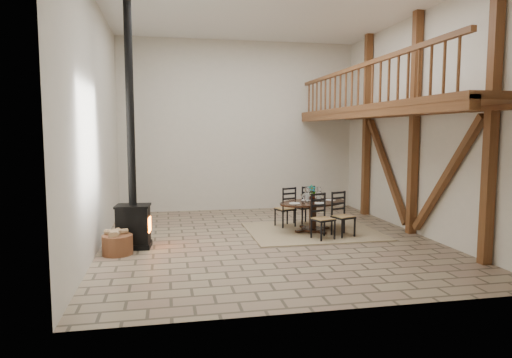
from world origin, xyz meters
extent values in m
plane|color=#8A795C|center=(0.00, 0.00, 0.00)|extent=(8.00, 8.00, 0.00)
cube|color=beige|center=(0.00, 4.00, 2.50)|extent=(7.00, 0.02, 5.00)
cube|color=beige|center=(0.00, -4.00, 2.50)|extent=(7.00, 0.02, 5.00)
cube|color=beige|center=(-3.50, 0.00, 2.50)|extent=(0.02, 8.00, 5.00)
cube|color=beige|center=(3.50, 0.00, 2.50)|extent=(0.02, 8.00, 5.00)
cube|color=white|center=(0.00, 0.00, 5.00)|extent=(7.00, 8.00, 0.02)
cube|color=brown|center=(3.38, -2.50, 2.50)|extent=(0.18, 0.18, 5.00)
cube|color=brown|center=(3.38, 0.00, 2.50)|extent=(0.18, 0.18, 5.00)
cube|color=brown|center=(3.38, 2.50, 2.50)|extent=(0.18, 0.18, 5.00)
cube|color=brown|center=(3.38, -1.25, 1.40)|extent=(0.14, 2.16, 2.54)
cube|color=brown|center=(3.38, 1.25, 1.40)|extent=(0.14, 2.16, 2.54)
cube|color=brown|center=(3.38, 0.00, 2.80)|extent=(0.20, 7.80, 0.20)
cube|color=brown|center=(2.70, 0.00, 2.85)|extent=(1.60, 7.80, 0.12)
cube|color=brown|center=(2.00, 0.00, 2.75)|extent=(0.18, 7.80, 0.22)
cube|color=brown|center=(2.00, 0.00, 3.75)|extent=(0.09, 7.60, 0.09)
cube|color=brown|center=(2.00, 0.00, 3.33)|extent=(0.06, 7.60, 0.86)
cube|color=#9D8765|center=(1.20, 0.60, 0.01)|extent=(3.00, 2.50, 0.02)
ellipsoid|color=black|center=(1.20, 0.60, 0.69)|extent=(1.96, 1.52, 0.04)
cylinder|color=black|center=(1.20, 0.60, 0.33)|extent=(0.17, 0.17, 0.63)
cylinder|color=black|center=(1.20, 0.60, 0.05)|extent=(0.53, 0.53, 0.06)
cube|color=#AB784F|center=(1.17, -0.20, 0.45)|extent=(0.52, 0.51, 0.04)
cube|color=black|center=(1.17, -0.20, 0.22)|extent=(0.50, 0.50, 0.43)
cube|color=black|center=(1.11, -0.03, 0.72)|extent=(0.35, 0.15, 0.57)
cube|color=#AB784F|center=(1.70, -0.03, 0.45)|extent=(0.52, 0.51, 0.04)
cube|color=black|center=(1.70, -0.03, 0.22)|extent=(0.50, 0.50, 0.43)
cube|color=black|center=(1.65, 0.14, 0.72)|extent=(0.35, 0.15, 0.57)
cube|color=#AB784F|center=(0.70, 1.23, 0.45)|extent=(0.52, 0.51, 0.04)
cube|color=black|center=(0.70, 1.23, 0.22)|extent=(0.50, 0.50, 0.43)
cube|color=black|center=(0.75, 1.06, 0.72)|extent=(0.35, 0.15, 0.57)
cube|color=#AB784F|center=(1.23, 1.41, 0.45)|extent=(0.52, 0.51, 0.04)
cube|color=black|center=(1.23, 1.41, 0.22)|extent=(0.50, 0.50, 0.43)
cube|color=black|center=(1.29, 1.24, 0.72)|extent=(0.35, 0.15, 0.57)
cube|color=white|center=(1.20, 0.60, 0.71)|extent=(1.46, 1.04, 0.01)
cube|color=white|center=(1.20, 0.60, 0.80)|extent=(0.90, 0.53, 0.18)
cylinder|color=white|center=(1.04, 0.55, 0.88)|extent=(0.12, 0.12, 0.34)
cylinder|color=white|center=(1.36, 0.66, 0.88)|extent=(0.12, 0.12, 0.34)
cylinder|color=white|center=(1.04, 0.55, 0.79)|extent=(0.06, 0.06, 0.16)
cylinder|color=white|center=(1.36, 0.66, 0.79)|extent=(0.06, 0.06, 0.16)
imported|color=#4C723F|center=(1.19, 0.65, 0.91)|extent=(0.24, 0.20, 0.40)
cube|color=black|center=(-2.83, -0.13, 0.05)|extent=(0.73, 0.58, 0.10)
cube|color=black|center=(-2.83, -0.13, 0.47)|extent=(0.67, 0.53, 0.73)
cube|color=#FF590C|center=(-2.51, -0.16, 0.47)|extent=(0.05, 0.29, 0.29)
cube|color=black|center=(-2.83, -0.13, 0.86)|extent=(0.71, 0.57, 0.04)
cylinder|color=black|center=(-2.83, -0.13, 2.94)|extent=(0.16, 0.16, 4.12)
cylinder|color=brown|center=(-3.10, -0.59, 0.19)|extent=(0.58, 0.58, 0.38)
cube|color=tan|center=(-3.10, -0.59, 0.42)|extent=(0.31, 0.31, 0.11)
cube|color=tan|center=(-3.06, 1.14, 0.15)|extent=(0.34, 0.27, 0.31)
camera|label=1|loc=(-2.16, -9.49, 2.35)|focal=32.00mm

